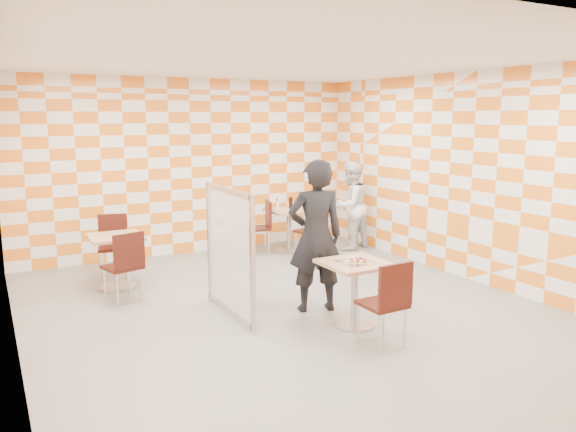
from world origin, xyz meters
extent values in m
plane|color=gray|center=(0.00, 0.00, 0.00)|extent=(7.00, 7.00, 0.00)
plane|color=white|center=(0.00, 0.00, 3.00)|extent=(7.00, 7.00, 0.00)
plane|color=white|center=(0.00, 3.50, 1.50)|extent=(6.00, 0.00, 6.00)
plane|color=white|center=(-3.00, 0.00, 1.50)|extent=(0.00, 7.00, 7.00)
plane|color=white|center=(3.00, 0.00, 1.50)|extent=(0.00, 7.00, 7.00)
cube|color=tan|center=(0.43, -0.78, 0.73)|extent=(0.70, 0.70, 0.04)
cylinder|color=#A5A5AA|center=(0.43, -0.78, 0.37)|extent=(0.08, 0.08, 0.70)
cylinder|color=#A5A5AA|center=(0.43, -0.78, 0.01)|extent=(0.50, 0.50, 0.03)
cube|color=tan|center=(1.50, 2.74, 0.73)|extent=(0.70, 0.70, 0.04)
cylinder|color=#A5A5AA|center=(1.50, 2.74, 0.37)|extent=(0.08, 0.08, 0.70)
cylinder|color=#A5A5AA|center=(1.50, 2.74, 0.01)|extent=(0.50, 0.50, 0.03)
cube|color=tan|center=(-1.64, 1.98, 0.73)|extent=(0.70, 0.70, 0.04)
cylinder|color=#A5A5AA|center=(-1.64, 1.98, 0.37)|extent=(0.08, 0.08, 0.70)
cylinder|color=#A5A5AA|center=(-1.64, 1.98, 0.01)|extent=(0.50, 0.50, 0.03)
cube|color=#3A120B|center=(0.35, -1.38, 0.45)|extent=(0.43, 0.43, 0.04)
cube|color=#3A120B|center=(0.35, -1.58, 0.70)|extent=(0.42, 0.05, 0.45)
cylinder|color=silver|center=(0.51, -1.21, 0.21)|extent=(0.03, 0.03, 0.43)
cylinder|color=silver|center=(0.17, -1.21, 0.21)|extent=(0.03, 0.03, 0.43)
cylinder|color=silver|center=(0.52, -1.54, 0.21)|extent=(0.03, 0.03, 0.43)
cylinder|color=silver|center=(0.18, -1.55, 0.21)|extent=(0.03, 0.03, 0.43)
cube|color=#3A120B|center=(1.62, 2.19, 0.45)|extent=(0.52, 0.52, 0.04)
cube|color=#3A120B|center=(1.67, 2.00, 0.70)|extent=(0.41, 0.16, 0.45)
cylinder|color=silver|center=(1.73, 2.40, 0.21)|extent=(0.03, 0.03, 0.43)
cylinder|color=silver|center=(1.40, 2.31, 0.21)|extent=(0.03, 0.03, 0.43)
cylinder|color=silver|center=(1.83, 2.08, 0.21)|extent=(0.03, 0.03, 0.43)
cylinder|color=silver|center=(1.50, 1.98, 0.21)|extent=(0.03, 0.03, 0.43)
cube|color=#3A120B|center=(0.93, 2.84, 0.45)|extent=(0.52, 0.52, 0.04)
cube|color=#3A120B|center=(1.12, 2.78, 0.70)|extent=(0.15, 0.41, 0.45)
cylinder|color=silver|center=(0.81, 3.05, 0.21)|extent=(0.03, 0.03, 0.43)
cylinder|color=silver|center=(0.72, 2.72, 0.21)|extent=(0.03, 0.03, 0.43)
cylinder|color=silver|center=(1.14, 2.96, 0.21)|extent=(0.03, 0.03, 0.43)
cylinder|color=silver|center=(1.05, 2.63, 0.21)|extent=(0.03, 0.03, 0.43)
cube|color=#3A120B|center=(-1.69, 1.38, 0.45)|extent=(0.52, 0.52, 0.04)
cube|color=#3A120B|center=(-1.64, 1.19, 0.70)|extent=(0.42, 0.15, 0.45)
cylinder|color=silver|center=(-1.57, 1.59, 0.21)|extent=(0.03, 0.03, 0.43)
cylinder|color=silver|center=(-1.90, 1.50, 0.21)|extent=(0.03, 0.03, 0.43)
cylinder|color=silver|center=(-1.48, 1.26, 0.21)|extent=(0.03, 0.03, 0.43)
cylinder|color=silver|center=(-1.81, 1.17, 0.21)|extent=(0.03, 0.03, 0.43)
cube|color=#3A120B|center=(-1.57, 2.53, 0.45)|extent=(0.50, 0.50, 0.04)
cube|color=#3A120B|center=(-1.52, 2.73, 0.70)|extent=(0.42, 0.13, 0.45)
cylinder|color=silver|center=(-1.77, 2.40, 0.21)|extent=(0.03, 0.03, 0.43)
cylinder|color=silver|center=(-1.44, 2.33, 0.21)|extent=(0.03, 0.03, 0.43)
cylinder|color=silver|center=(-1.69, 2.73, 0.21)|extent=(0.03, 0.03, 0.43)
cylinder|color=silver|center=(-1.36, 2.66, 0.21)|extent=(0.03, 0.03, 0.43)
cube|color=white|center=(-0.69, 0.19, 0.80)|extent=(0.02, 1.30, 1.40)
cube|color=#B2B2B7|center=(-0.69, 0.19, 1.52)|extent=(0.05, 1.30, 0.05)
cube|color=#B2B2B7|center=(-0.69, 0.19, 0.08)|extent=(0.05, 1.30, 0.05)
cube|color=#B2B2B7|center=(-0.69, -0.46, 0.80)|extent=(0.05, 0.05, 1.50)
cylinder|color=#B2B2B7|center=(-0.69, -0.46, 0.03)|extent=(0.08, 0.08, 0.05)
cube|color=#B2B2B7|center=(-0.69, 0.84, 0.80)|extent=(0.05, 0.05, 1.50)
cylinder|color=#B2B2B7|center=(-0.69, 0.84, 0.03)|extent=(0.08, 0.08, 0.05)
imported|color=black|center=(0.31, -0.11, 0.93)|extent=(0.77, 0.61, 1.86)
imported|color=white|center=(2.55, 2.37, 0.79)|extent=(0.91, 0.79, 1.58)
cube|color=silver|center=(0.43, -0.80, 0.75)|extent=(0.38, 0.34, 0.01)
cone|color=tan|center=(0.43, -0.80, 0.77)|extent=(0.40, 0.40, 0.02)
cone|color=#F2D88C|center=(0.43, -0.78, 0.78)|extent=(0.33, 0.33, 0.01)
cylinder|color=maroon|center=(0.37, -0.90, 0.79)|extent=(0.04, 0.04, 0.01)
cylinder|color=maroon|center=(0.48, -0.89, 0.79)|extent=(0.04, 0.04, 0.01)
cylinder|color=maroon|center=(0.43, -0.82, 0.79)|extent=(0.04, 0.04, 0.01)
cylinder|color=maroon|center=(0.38, -0.77, 0.79)|extent=(0.04, 0.04, 0.01)
cylinder|color=maroon|center=(0.49, -0.79, 0.79)|extent=(0.04, 0.04, 0.01)
torus|color=black|center=(0.48, -0.83, 0.79)|extent=(0.03, 0.03, 0.01)
torus|color=black|center=(0.41, -0.86, 0.79)|extent=(0.03, 0.03, 0.01)
torus|color=black|center=(0.45, -0.76, 0.79)|extent=(0.03, 0.03, 0.01)
torus|color=black|center=(0.36, -0.82, 0.79)|extent=(0.03, 0.03, 0.01)
cylinder|color=white|center=(1.31, 2.81, 0.83)|extent=(0.06, 0.06, 0.16)
cylinder|color=red|center=(1.31, 2.81, 0.93)|extent=(0.04, 0.04, 0.04)
cylinder|color=black|center=(1.59, 2.83, 0.85)|extent=(0.07, 0.07, 0.20)
cylinder|color=red|center=(1.59, 2.83, 0.96)|extent=(0.03, 0.03, 0.03)
camera|label=1|loc=(-3.16, -5.78, 2.36)|focal=35.00mm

